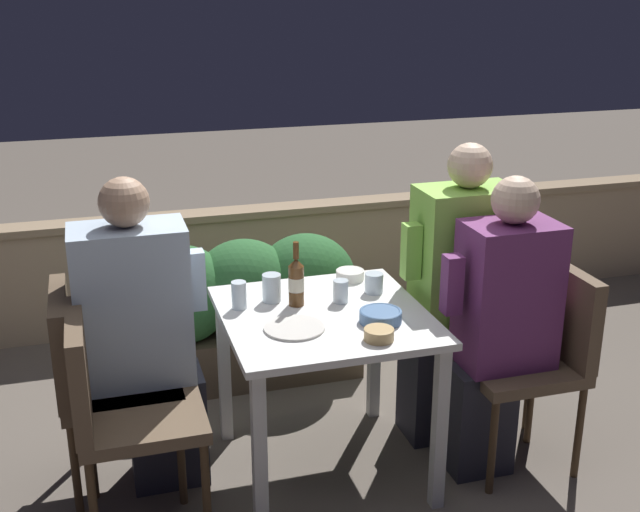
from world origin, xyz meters
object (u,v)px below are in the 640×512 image
object	(u,v)px
chair_left_far	(94,370)
person_green_blouse	(456,294)
person_purple_stripe	(498,326)
potted_plant	(493,283)
chair_right_far	(494,318)
person_blue_shirt	(144,337)
beer_bottle	(296,281)
chair_right_near	(538,344)
chair_left_near	(113,400)

from	to	relation	value
chair_left_far	person_green_blouse	distance (m)	1.55
person_purple_stripe	potted_plant	distance (m)	1.04
chair_right_far	person_green_blouse	distance (m)	0.24
person_blue_shirt	beer_bottle	size ratio (longest dim) A/B	4.81
chair_left_far	person_purple_stripe	world-z (taller)	person_purple_stripe
person_purple_stripe	potted_plant	bearing A→B (deg)	62.22
person_blue_shirt	person_green_blouse	world-z (taller)	person_green_blouse
beer_bottle	potted_plant	distance (m)	1.46
chair_right_near	chair_left_far	bearing A→B (deg)	170.93
potted_plant	person_green_blouse	bearing A→B (deg)	-130.81
chair_left_far	potted_plant	bearing A→B (deg)	16.54
chair_right_near	chair_right_far	distance (m)	0.30
chair_right_near	potted_plant	xyz separation A→B (m)	(0.28, 0.90, -0.09)
chair_left_near	beer_bottle	xyz separation A→B (m)	(0.76, 0.24, 0.29)
person_purple_stripe	chair_left_near	bearing A→B (deg)	179.03
person_purple_stripe	potted_plant	world-z (taller)	person_purple_stripe
person_blue_shirt	chair_right_near	xyz separation A→B (m)	(1.60, -0.29, -0.12)
person_green_blouse	chair_right_near	bearing A→B (deg)	-49.53
person_blue_shirt	chair_left_near	bearing A→B (deg)	-118.04
beer_bottle	potted_plant	bearing A→B (deg)	26.97
chair_left_far	chair_right_far	xyz separation A→B (m)	(1.74, 0.01, 0.00)
person_purple_stripe	beer_bottle	size ratio (longest dim) A/B	4.70
chair_right_far	person_green_blouse	bearing A→B (deg)	180.00
potted_plant	chair_right_near	bearing A→B (deg)	-107.02
chair_left_far	chair_right_near	size ratio (longest dim) A/B	1.00
person_green_blouse	beer_bottle	size ratio (longest dim) A/B	4.98
person_green_blouse	potted_plant	size ratio (longest dim) A/B	1.86
chair_left_near	person_purple_stripe	size ratio (longest dim) A/B	0.68
person_green_blouse	potted_plant	distance (m)	0.84
beer_bottle	person_purple_stripe	bearing A→B (deg)	-18.59
person_green_blouse	beer_bottle	distance (m)	0.75
chair_left_near	potted_plant	size ratio (longest dim) A/B	1.20
chair_left_far	chair_right_near	xyz separation A→B (m)	(1.80, -0.29, 0.00)
chair_left_near	chair_left_far	size ratio (longest dim) A/B	1.00
chair_left_near	chair_left_far	bearing A→B (deg)	102.78
potted_plant	person_blue_shirt	bearing A→B (deg)	-161.82
person_blue_shirt	person_purple_stripe	size ratio (longest dim) A/B	1.02
chair_right_far	person_green_blouse	world-z (taller)	person_green_blouse
beer_bottle	chair_left_far	bearing A→B (deg)	178.31
person_blue_shirt	person_green_blouse	xyz separation A→B (m)	(1.35, 0.01, 0.03)
chair_left_near	beer_bottle	distance (m)	0.84
chair_left_far	chair_right_far	size ratio (longest dim) A/B	1.00
chair_left_far	chair_right_near	world-z (taller)	same
chair_right_far	beer_bottle	bearing A→B (deg)	-178.14
person_green_blouse	person_blue_shirt	bearing A→B (deg)	-179.74
chair_left_near	person_green_blouse	xyz separation A→B (m)	(1.49, 0.27, 0.14)
chair_right_far	potted_plant	xyz separation A→B (m)	(0.33, 0.61, -0.09)
chair_right_far	person_blue_shirt	bearing A→B (deg)	-179.77
beer_bottle	potted_plant	xyz separation A→B (m)	(1.26, 0.64, -0.38)
chair_left_far	chair_left_near	bearing A→B (deg)	-77.22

